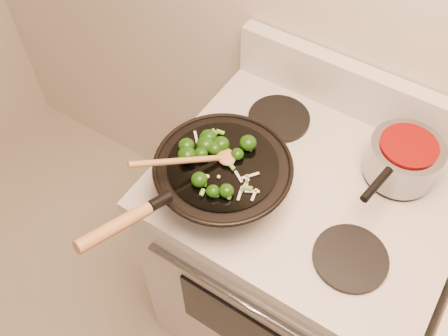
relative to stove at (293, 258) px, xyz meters
The scene contains 5 objects.
stove is the anchor object (origin of this frame).
wok 0.57m from the stove, 139.02° to the right, with size 0.35×0.57×0.21m.
stirfry 0.64m from the stove, 144.63° to the right, with size 0.24×0.22×0.04m.
wooden_spoon 0.67m from the stove, 139.11° to the right, with size 0.18×0.23×0.10m.
saucepan 0.57m from the stove, 38.91° to the left, with size 0.19×0.30×0.11m.
Camera 1 is at (0.12, 0.41, 2.00)m, focal length 40.00 mm.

